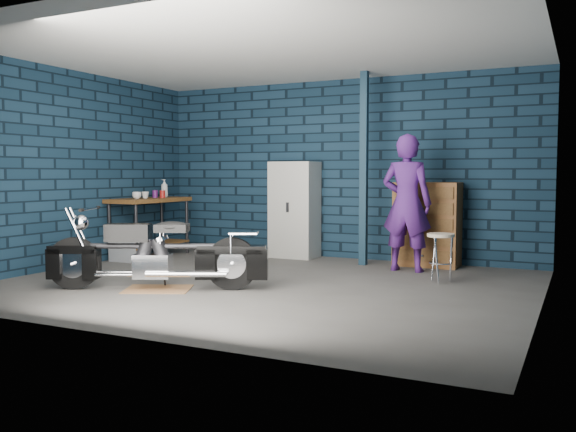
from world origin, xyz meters
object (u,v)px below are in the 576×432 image
at_px(locker, 294,210).
at_px(motorcycle, 157,248).
at_px(tool_chest, 427,224).
at_px(shop_stool, 440,258).
at_px(storage_bin, 130,251).
at_px(person, 407,203).
at_px(workbench, 150,228).

bearing_deg(locker, motorcycle, -94.59).
relative_size(tool_chest, shop_stool, 2.00).
xyz_separation_m(storage_bin, tool_chest, (4.04, 1.44, 0.43)).
height_order(person, storage_bin, person).
distance_m(storage_bin, locker, 2.54).
bearing_deg(tool_chest, locker, 180.00).
xyz_separation_m(workbench, storage_bin, (0.02, -0.50, -0.30)).
xyz_separation_m(person, shop_stool, (0.59, -0.65, -0.61)).
relative_size(workbench, tool_chest, 1.20).
distance_m(person, shop_stool, 1.07).
distance_m(workbench, locker, 2.25).
bearing_deg(storage_bin, locker, 35.78).
height_order(motorcycle, storage_bin, motorcycle).
relative_size(motorcycle, tool_chest, 1.79).
relative_size(person, locker, 1.23).
bearing_deg(locker, shop_stool, -26.03).
relative_size(person, storage_bin, 3.68).
bearing_deg(storage_bin, tool_chest, 19.64).
height_order(locker, shop_stool, locker).
relative_size(workbench, locker, 0.96).
xyz_separation_m(motorcycle, tool_chest, (2.28, 3.03, 0.12)).
xyz_separation_m(locker, tool_chest, (2.04, 0.00, -0.15)).
relative_size(locker, shop_stool, 2.52).
bearing_deg(shop_stool, locker, 153.97).
relative_size(motorcycle, shop_stool, 3.58).
distance_m(locker, shop_stool, 2.80).
bearing_deg(workbench, storage_bin, -87.71).
bearing_deg(storage_bin, person, 12.75).
bearing_deg(person, storage_bin, 13.86).
bearing_deg(workbench, person, 5.57).
height_order(workbench, motorcycle, motorcycle).
relative_size(storage_bin, shop_stool, 0.84).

